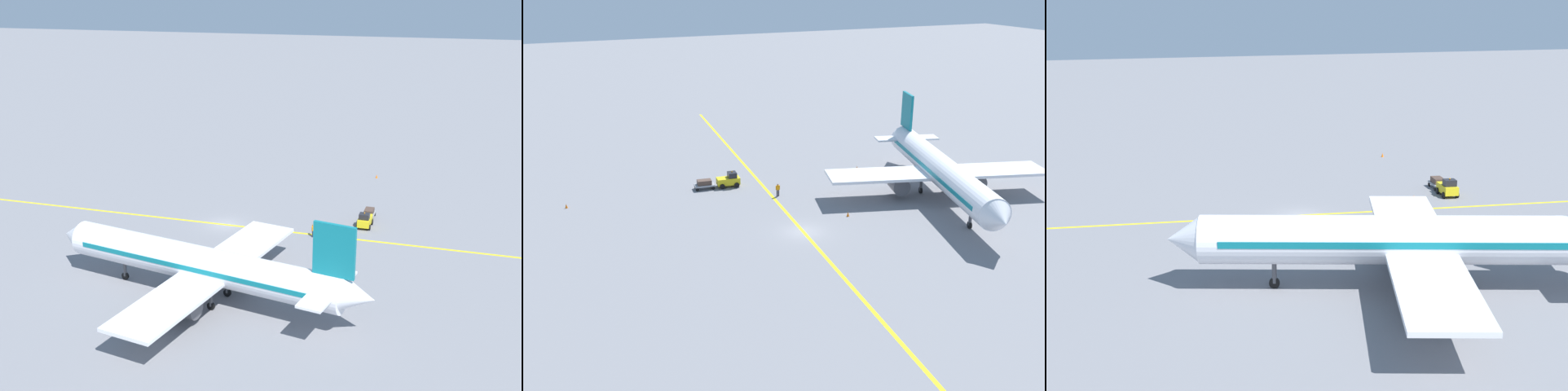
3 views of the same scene
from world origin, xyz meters
The scene contains 9 objects.
ground_plane centered at (0.00, 0.00, 0.00)m, with size 400.00×400.00×0.00m, color slate.
apron_yellow_centreline centered at (0.00, 0.00, 0.00)m, with size 0.40×120.00×0.01m, color yellow.
airplane_at_gate centered at (-20.24, -2.95, 3.71)m, with size 28.33×34.88×10.60m.
baggage_tug_white centered at (2.64, -17.40, 0.90)m, with size 3.15×2.03×2.11m.
baggage_cart_trailing centered at (5.92, -17.77, 0.76)m, with size 2.74×1.68×1.24m.
ground_crew_worker centered at (-1.85, -11.39, 0.91)m, with size 0.58×0.22×1.68m.
traffic_cone_near_nose centered at (23.25, -18.00, 0.28)m, with size 0.32×0.32×0.55m, color orange.
traffic_cone_mid_apron centered at (-6.72, -1.88, 0.28)m, with size 0.32×0.32×0.55m, color orange.
traffic_cone_by_wingtip centered at (-16.55, -16.69, 0.28)m, with size 0.32×0.32×0.55m, color orange.
Camera 2 is at (26.89, 55.48, 27.48)m, focal length 42.00 mm.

